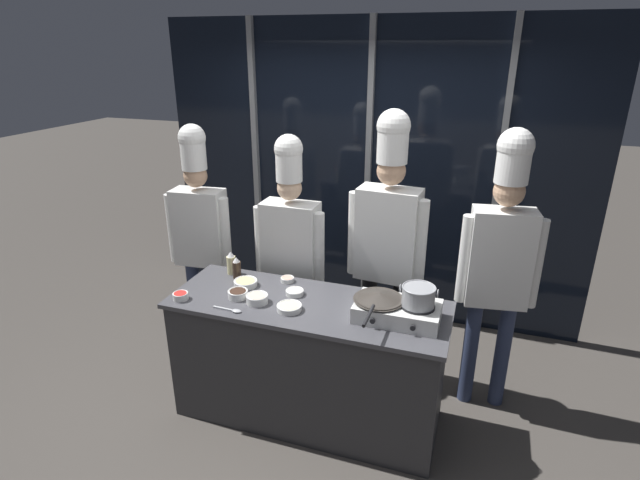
# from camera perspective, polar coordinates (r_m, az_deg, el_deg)

# --- Properties ---
(ground_plane) EXTENTS (24.00, 24.00, 0.00)m
(ground_plane) POSITION_cam_1_polar(r_m,az_deg,el_deg) (3.80, -1.28, -19.14)
(ground_plane) COLOR #47423D
(window_wall_back) EXTENTS (3.90, 0.09, 2.70)m
(window_wall_back) POSITION_cam_1_polar(r_m,az_deg,el_deg) (4.58, 5.61, 7.26)
(window_wall_back) COLOR black
(window_wall_back) RESTS_ON ground_plane
(demo_counter) EXTENTS (1.84, 0.67, 0.90)m
(demo_counter) POSITION_cam_1_polar(r_m,az_deg,el_deg) (3.52, -1.35, -13.60)
(demo_counter) COLOR #2D2D30
(demo_counter) RESTS_ON ground_plane
(portable_stove) EXTENTS (0.52, 0.32, 0.12)m
(portable_stove) POSITION_cam_1_polar(r_m,az_deg,el_deg) (3.12, 8.85, -8.01)
(portable_stove) COLOR silver
(portable_stove) RESTS_ON demo_counter
(frying_pan) EXTENTS (0.32, 0.55, 0.05)m
(frying_pan) POSITION_cam_1_polar(r_m,az_deg,el_deg) (3.09, 6.74, -6.41)
(frying_pan) COLOR #38332D
(frying_pan) RESTS_ON portable_stove
(stock_pot) EXTENTS (0.23, 0.20, 0.12)m
(stock_pot) POSITION_cam_1_polar(r_m,az_deg,el_deg) (3.04, 11.19, -6.25)
(stock_pot) COLOR #93969B
(stock_pot) RESTS_ON portable_stove
(squeeze_bottle_oil) EXTENTS (0.07, 0.07, 0.17)m
(squeeze_bottle_oil) POSITION_cam_1_polar(r_m,az_deg,el_deg) (3.71, -10.11, -2.63)
(squeeze_bottle_oil) COLOR beige
(squeeze_bottle_oil) RESTS_ON demo_counter
(squeeze_bottle_soy) EXTENTS (0.06, 0.06, 0.16)m
(squeeze_bottle_soy) POSITION_cam_1_polar(r_m,az_deg,el_deg) (3.63, -9.50, -3.21)
(squeeze_bottle_soy) COLOR #332319
(squeeze_bottle_soy) RESTS_ON demo_counter
(prep_bowl_ginger) EXTENTS (0.17, 0.17, 0.04)m
(prep_bowl_ginger) POSITION_cam_1_polar(r_m,az_deg,el_deg) (3.53, -8.51, -4.83)
(prep_bowl_ginger) COLOR white
(prep_bowl_ginger) RESTS_ON demo_counter
(prep_bowl_shrimp) EXTENTS (0.10, 0.10, 0.03)m
(prep_bowl_shrimp) POSITION_cam_1_polar(r_m,az_deg,el_deg) (3.56, -3.76, -4.48)
(prep_bowl_shrimp) COLOR white
(prep_bowl_shrimp) RESTS_ON demo_counter
(prep_bowl_bell_pepper) EXTENTS (0.10, 0.10, 0.05)m
(prep_bowl_bell_pepper) POSITION_cam_1_polar(r_m,az_deg,el_deg) (3.44, -15.65, -6.14)
(prep_bowl_bell_pepper) COLOR white
(prep_bowl_bell_pepper) RESTS_ON demo_counter
(prep_bowl_onion) EXTENTS (0.12, 0.12, 0.04)m
(prep_bowl_onion) POSITION_cam_1_polar(r_m,az_deg,el_deg) (3.38, -2.91, -5.94)
(prep_bowl_onion) COLOR white
(prep_bowl_onion) RESTS_ON demo_counter
(prep_bowl_noodles) EXTENTS (0.16, 0.16, 0.04)m
(prep_bowl_noodles) POSITION_cam_1_polar(r_m,az_deg,el_deg) (3.20, -3.53, -7.66)
(prep_bowl_noodles) COLOR white
(prep_bowl_noodles) RESTS_ON demo_counter
(prep_bowl_soy_glaze) EXTENTS (0.13, 0.13, 0.05)m
(prep_bowl_soy_glaze) POSITION_cam_1_polar(r_m,az_deg,el_deg) (3.38, -9.36, -6.06)
(prep_bowl_soy_glaze) COLOR white
(prep_bowl_soy_glaze) RESTS_ON demo_counter
(prep_bowl_chicken) EXTENTS (0.15, 0.15, 0.06)m
(prep_bowl_chicken) POSITION_cam_1_polar(r_m,az_deg,el_deg) (3.30, -7.20, -6.62)
(prep_bowl_chicken) COLOR white
(prep_bowl_chicken) RESTS_ON demo_counter
(serving_spoon_slotted) EXTENTS (0.20, 0.04, 0.02)m
(serving_spoon_slotted) POSITION_cam_1_polar(r_m,az_deg,el_deg) (3.24, -10.02, -7.90)
(serving_spoon_slotted) COLOR #B2B5BA
(serving_spoon_slotted) RESTS_ON demo_counter
(chef_head) EXTENTS (0.54, 0.25, 1.91)m
(chef_head) POSITION_cam_1_polar(r_m,az_deg,el_deg) (4.15, -13.57, 1.71)
(chef_head) COLOR #2D3856
(chef_head) RESTS_ON ground_plane
(chef_sous) EXTENTS (0.56, 0.22, 1.89)m
(chef_sous) POSITION_cam_1_polar(r_m,az_deg,el_deg) (3.78, -3.39, -0.09)
(chef_sous) COLOR #4C4C51
(chef_sous) RESTS_ON ground_plane
(chef_line) EXTENTS (0.58, 0.27, 2.08)m
(chef_line) POSITION_cam_1_polar(r_m,az_deg,el_deg) (3.63, 7.77, 0.98)
(chef_line) COLOR #232326
(chef_line) RESTS_ON ground_plane
(chef_pastry) EXTENTS (0.53, 0.27, 2.01)m
(chef_pastry) POSITION_cam_1_polar(r_m,az_deg,el_deg) (3.49, 19.92, -1.36)
(chef_pastry) COLOR #2D3856
(chef_pastry) RESTS_ON ground_plane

